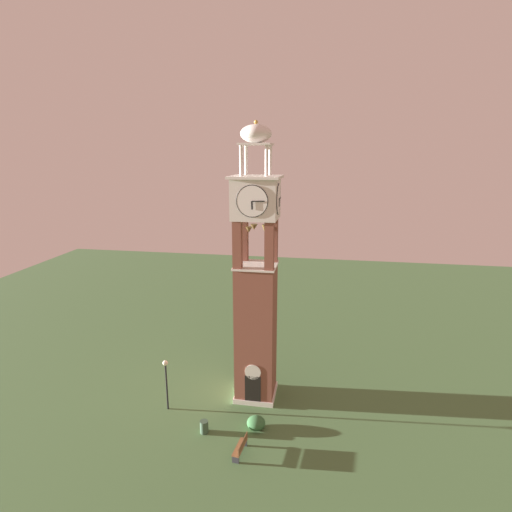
% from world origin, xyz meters
% --- Properties ---
extents(ground, '(80.00, 80.00, 0.00)m').
position_xyz_m(ground, '(0.00, 0.00, 0.00)').
color(ground, '#476B3D').
extents(clock_tower, '(3.20, 3.20, 18.83)m').
position_xyz_m(clock_tower, '(0.00, -0.00, 7.83)').
color(clock_tower, brown).
rests_on(clock_tower, ground).
extents(park_bench, '(0.64, 1.64, 0.95)m').
position_xyz_m(park_bench, '(0.13, -6.01, 0.48)').
color(park_bench, brown).
rests_on(park_bench, ground).
extents(lamp_post, '(0.36, 0.36, 3.63)m').
position_xyz_m(lamp_post, '(-5.63, -2.65, 2.54)').
color(lamp_post, black).
rests_on(lamp_post, ground).
extents(trash_bin, '(0.52, 0.52, 0.80)m').
position_xyz_m(trash_bin, '(-2.50, -4.55, 0.40)').
color(trash_bin, '#38513D').
rests_on(trash_bin, ground).
extents(shrub_near_entry, '(1.17, 1.17, 0.79)m').
position_xyz_m(shrub_near_entry, '(0.62, -3.63, 0.39)').
color(shrub_near_entry, '#336638').
rests_on(shrub_near_entry, ground).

